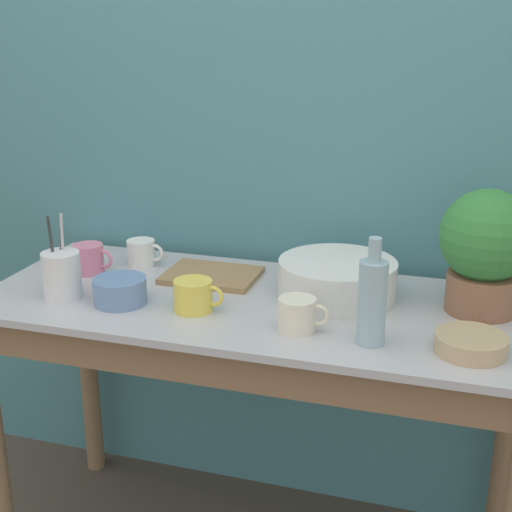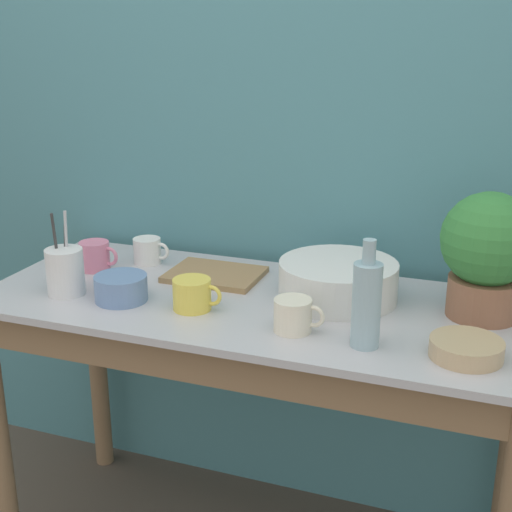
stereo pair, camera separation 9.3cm
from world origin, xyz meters
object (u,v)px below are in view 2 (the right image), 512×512
bowl_small_tan (466,349)px  bowl_wash_large (338,281)px  mug_white (148,251)px  mug_pink (95,256)px  potted_plant (488,251)px  bowl_small_blue (121,288)px  bottle_tall (367,303)px  utensil_cup (65,271)px  tray_board (215,275)px  mug_yellow (193,294)px  mug_cream (294,315)px

bowl_small_tan → bowl_wash_large: bearing=145.3°
bowl_wash_large → bowl_small_tan: (0.34, -0.24, -0.03)m
mug_white → mug_pink: size_ratio=0.95×
potted_plant → mug_pink: bearing=-178.3°
mug_white → bowl_small_blue: mug_white is taller
bottle_tall → mug_white: bearing=154.9°
bottle_tall → utensil_cup: (-0.81, 0.04, -0.04)m
utensil_cup → tray_board: (0.32, 0.25, -0.06)m
potted_plant → bowl_small_blue: 0.92m
mug_white → utensil_cup: 0.31m
tray_board → mug_white: bearing=168.9°
mug_yellow → mug_white: mug_yellow is taller
mug_yellow → utensil_cup: utensil_cup is taller
bowl_small_tan → mug_yellow: bearing=176.3°
bowl_small_blue → bowl_small_tan: bearing=-2.2°
bowl_small_blue → mug_pink: bearing=136.3°
tray_board → potted_plant: bearing=-2.2°
bottle_tall → bowl_small_blue: size_ratio=1.82×
potted_plant → tray_board: 0.74m
mug_white → bowl_small_blue: size_ratio=0.83×
utensil_cup → tray_board: bearing=38.1°
mug_yellow → bowl_small_tan: mug_yellow is taller
bowl_small_blue → tray_board: size_ratio=0.53×
mug_pink → tray_board: 0.36m
tray_board → bowl_small_blue: bearing=-123.3°
bottle_tall → utensil_cup: bottle_tall is taller
mug_cream → bowl_wash_large: bearing=78.5°
mug_pink → bowl_small_tan: (1.05, -0.21, -0.02)m
bottle_tall → bowl_small_blue: (-0.65, 0.05, -0.07)m
potted_plant → mug_white: 0.97m
mug_pink → mug_white: bearing=43.1°
mug_pink → bowl_small_tan: mug_pink is taller
bottle_tall → mug_pink: 0.87m
potted_plant → mug_pink: potted_plant is taller
bowl_wash_large → tray_board: bearing=174.0°
bowl_small_blue → utensil_cup: utensil_cup is taller
mug_yellow → mug_white: size_ratio=1.14×
bowl_small_tan → tray_board: 0.76m
mug_white → mug_cream: (0.55, -0.32, 0.00)m
mug_white → bowl_small_blue: 0.30m
mug_yellow → bowl_small_tan: (0.66, -0.04, -0.02)m
bowl_small_tan → mug_white: bearing=161.2°
mug_white → mug_yellow: bearing=-45.2°
bottle_tall → tray_board: bearing=149.1°
mug_cream → tray_board: (-0.32, 0.27, -0.03)m
mug_yellow → mug_pink: size_ratio=1.08×
mug_cream → bottle_tall: bearing=-7.2°
utensil_cup → tray_board: utensil_cup is taller
bottle_tall → utensil_cup: bearing=177.0°
potted_plant → utensil_cup: 1.07m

